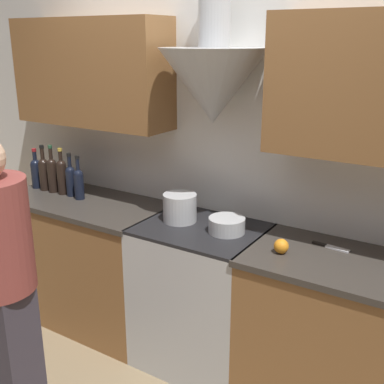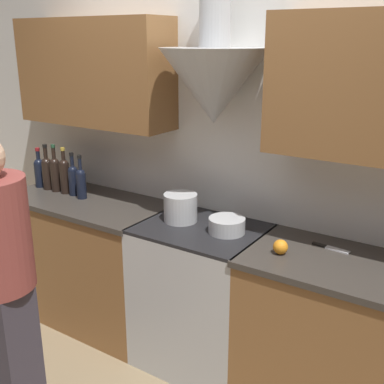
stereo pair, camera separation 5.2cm
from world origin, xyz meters
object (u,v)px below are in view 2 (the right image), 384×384
at_px(stock_pot, 180,208).
at_px(wine_bottle_1, 47,171).
at_px(orange_fruit, 280,247).
at_px(wine_bottle_3, 65,174).
at_px(mixing_bowl, 227,225).
at_px(wine_bottle_4, 73,178).
at_px(stove_range, 201,296).
at_px(wine_bottle_5, 81,182).
at_px(wine_bottle_0, 39,171).
at_px(wine_bottle_2, 55,172).

bearing_deg(stock_pot, wine_bottle_1, -179.78).
bearing_deg(orange_fruit, stock_pot, 171.58).
distance_m(wine_bottle_3, mixing_bowl, 1.36).
relative_size(stock_pot, mixing_bowl, 0.97).
bearing_deg(wine_bottle_1, wine_bottle_4, 1.32).
distance_m(stove_range, wine_bottle_3, 1.33).
xyz_separation_m(wine_bottle_1, stock_pot, (1.21, 0.00, -0.05)).
bearing_deg(mixing_bowl, stock_pot, 178.93).
xyz_separation_m(wine_bottle_3, stock_pot, (1.02, 0.00, -0.06)).
bearing_deg(wine_bottle_4, wine_bottle_3, -177.81).
xyz_separation_m(wine_bottle_5, orange_fruit, (1.55, -0.08, -0.08)).
distance_m(stove_range, orange_fruit, 0.75).
bearing_deg(wine_bottle_5, wine_bottle_1, 177.26).
xyz_separation_m(wine_bottle_0, wine_bottle_3, (0.28, -0.01, 0.02)).
xyz_separation_m(stove_range, wine_bottle_2, (-1.28, 0.02, 0.61)).
bearing_deg(wine_bottle_3, wine_bottle_4, 2.19).
bearing_deg(wine_bottle_3, orange_fruit, -3.43).
relative_size(wine_bottle_3, wine_bottle_5, 1.09).
bearing_deg(orange_fruit, stove_range, 171.20).
bearing_deg(wine_bottle_3, wine_bottle_2, -177.57).
distance_m(wine_bottle_2, stock_pot, 1.12).
distance_m(wine_bottle_4, mixing_bowl, 1.27).
xyz_separation_m(wine_bottle_4, orange_fruit, (1.65, -0.11, -0.08)).
height_order(wine_bottle_5, mixing_bowl, wine_bottle_5).
height_order(wine_bottle_1, wine_bottle_2, wine_bottle_2).
xyz_separation_m(stove_range, wine_bottle_3, (-1.19, 0.02, 0.61)).
bearing_deg(orange_fruit, wine_bottle_2, 176.88).
bearing_deg(wine_bottle_3, stock_pot, 0.09).
height_order(wine_bottle_0, wine_bottle_2, wine_bottle_2).
relative_size(wine_bottle_0, wine_bottle_3, 0.89).
bearing_deg(stove_range, wine_bottle_2, 179.32).
bearing_deg(wine_bottle_3, wine_bottle_5, -6.36).
bearing_deg(wine_bottle_1, orange_fruit, -3.01).
xyz_separation_m(stove_range, wine_bottle_4, (-1.10, 0.02, 0.59)).
bearing_deg(mixing_bowl, wine_bottle_0, 179.63).
xyz_separation_m(wine_bottle_3, mixing_bowl, (1.35, -0.00, -0.10)).
bearing_deg(orange_fruit, wine_bottle_5, 176.93).
xyz_separation_m(wine_bottle_2, orange_fruit, (1.83, -0.10, -0.10)).
height_order(wine_bottle_0, wine_bottle_1, wine_bottle_1).
xyz_separation_m(wine_bottle_1, wine_bottle_5, (0.37, -0.02, -0.01)).
distance_m(wine_bottle_0, wine_bottle_4, 0.37).
relative_size(wine_bottle_1, wine_bottle_5, 1.09).
distance_m(wine_bottle_2, orange_fruit, 1.83).
distance_m(wine_bottle_2, wine_bottle_3, 0.09).
height_order(wine_bottle_1, wine_bottle_4, wine_bottle_1).
bearing_deg(wine_bottle_5, stove_range, 0.09).
bearing_deg(stove_range, orange_fruit, -8.80).
height_order(stock_pot, mixing_bowl, stock_pot).
distance_m(wine_bottle_0, wine_bottle_5, 0.47).
xyz_separation_m(wine_bottle_0, wine_bottle_1, (0.10, -0.01, 0.01)).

